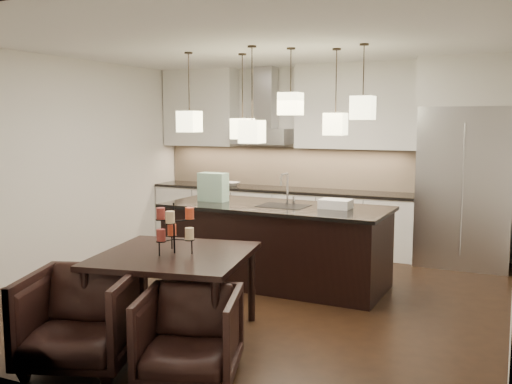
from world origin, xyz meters
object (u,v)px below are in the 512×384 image
at_px(refrigerator, 465,187).
at_px(dining_table, 175,295).
at_px(island_body, 276,246).
at_px(armchair_left, 80,319).
at_px(armchair_right, 189,335).

relative_size(refrigerator, dining_table, 1.65).
height_order(island_body, dining_table, island_body).
bearing_deg(dining_table, island_body, 74.26).
xyz_separation_m(dining_table, armchair_left, (-0.34, -0.86, 0.00)).
height_order(refrigerator, armchair_left, refrigerator).
bearing_deg(armchair_left, armchair_right, -8.77).
bearing_deg(dining_table, armchair_left, -122.59).
bearing_deg(armchair_left, refrigerator, 42.50).
height_order(dining_table, armchair_left, same).
relative_size(refrigerator, armchair_left, 2.50).
bearing_deg(dining_table, armchair_right, -61.24).
relative_size(island_body, armchair_right, 3.45).
distance_m(island_body, armchair_left, 2.88).
height_order(refrigerator, armchair_right, refrigerator).
bearing_deg(armchair_right, island_body, 80.19).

